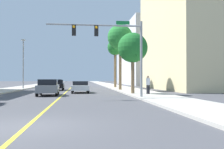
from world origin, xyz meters
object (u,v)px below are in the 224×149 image
at_px(car_green, 53,83).
at_px(traffic_signal_mast, 114,42).
at_px(palm_near, 133,48).
at_px(car_gray, 48,87).
at_px(palm_mid, 120,38).
at_px(street_lamp, 23,61).
at_px(car_white, 80,87).
at_px(car_black, 57,85).
at_px(car_blue, 58,82).
at_px(palm_far, 115,49).
at_px(pedestrian, 148,85).

bearing_deg(car_green, traffic_signal_mast, -74.10).
height_order(palm_near, car_gray, palm_near).
bearing_deg(palm_mid, street_lamp, 158.44).
bearing_deg(car_white, palm_near, -39.20).
relative_size(car_black, car_blue, 1.07).
distance_m(street_lamp, palm_far, 14.67).
height_order(car_gray, pedestrian, pedestrian).
bearing_deg(car_green, car_white, -74.81).
bearing_deg(palm_far, pedestrian, -87.57).
bearing_deg(car_white, car_blue, 99.32).
bearing_deg(car_blue, palm_far, -60.04).
height_order(palm_mid, car_green, palm_mid).
distance_m(car_white, car_gray, 5.24).
bearing_deg(palm_mid, car_blue, 111.72).
bearing_deg(car_black, pedestrian, -52.91).
bearing_deg(car_black, car_blue, 92.62).
xyz_separation_m(street_lamp, car_black, (5.22, -3.17, -3.47)).
xyz_separation_m(palm_near, palm_mid, (0.03, 8.46, 2.39)).
bearing_deg(palm_far, car_blue, 121.42).
height_order(palm_near, car_white, palm_near).
distance_m(car_white, car_blue, 31.18).
height_order(car_green, car_gray, car_gray).
height_order(palm_near, car_black, palm_near).
height_order(car_green, car_blue, car_green).
relative_size(palm_mid, car_black, 1.97).
height_order(traffic_signal_mast, palm_mid, palm_mid).
distance_m(palm_mid, car_blue, 29.16).
relative_size(traffic_signal_mast, palm_far, 0.96).
height_order(palm_near, palm_far, palm_far).
xyz_separation_m(street_lamp, pedestrian, (14.91, -15.00, -3.19)).
relative_size(palm_near, pedestrian, 3.48).
xyz_separation_m(street_lamp, car_green, (3.18, 10.39, -3.46)).
distance_m(traffic_signal_mast, car_white, 10.05).
height_order(car_gray, car_blue, car_gray).
bearing_deg(palm_far, car_white, -114.13).
bearing_deg(pedestrian, car_black, -113.69).
height_order(street_lamp, palm_mid, palm_mid).
height_order(palm_far, car_blue, palm_far).
height_order(traffic_signal_mast, pedestrian, traffic_signal_mast).
height_order(traffic_signal_mast, car_blue, traffic_signal_mast).
height_order(palm_mid, car_gray, palm_mid).
bearing_deg(traffic_signal_mast, palm_near, 61.89).
bearing_deg(pedestrian, street_lamp, -108.20).
height_order(traffic_signal_mast, car_black, traffic_signal_mast).
bearing_deg(car_white, pedestrian, -39.87).
bearing_deg(palm_near, palm_far, 88.33).
relative_size(palm_far, car_green, 1.77).
distance_m(car_blue, pedestrian, 37.91).
relative_size(palm_near, car_white, 1.48).
height_order(car_white, pedestrian, pedestrian).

